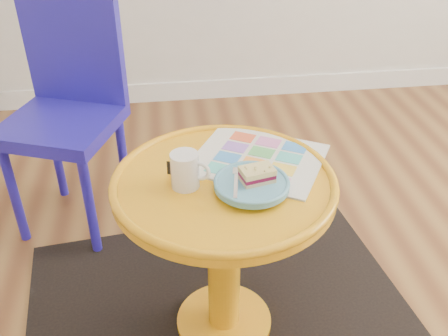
{
  "coord_description": "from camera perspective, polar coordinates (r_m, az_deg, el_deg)",
  "views": [
    {
      "loc": [
        -0.8,
        -0.95,
        1.37
      ],
      "look_at": [
        -0.64,
        0.18,
        0.63
      ],
      "focal_mm": 40.0,
      "sensor_mm": 36.0,
      "label": 1
    }
  ],
  "objects": [
    {
      "name": "newspaper",
      "position": [
        1.47,
        3.92,
        1.07
      ],
      "size": [
        0.47,
        0.45,
        0.01
      ],
      "primitive_type": "cube",
      "rotation": [
        0.0,
        0.0,
        -0.52
      ],
      "color": "silver",
      "rests_on": "side_table"
    },
    {
      "name": "side_table",
      "position": [
        1.48,
        0.0,
        -6.74
      ],
      "size": [
        0.62,
        0.62,
        0.59
      ],
      "color": "orange",
      "rests_on": "ground"
    },
    {
      "name": "cake_slice",
      "position": [
        1.32,
        3.81,
        -0.73
      ],
      "size": [
        0.1,
        0.08,
        0.04
      ],
      "rotation": [
        0.0,
        0.0,
        0.23
      ],
      "color": "#D3BC8C",
      "rests_on": "plate"
    },
    {
      "name": "room_walls",
      "position": [
        2.35,
        -11.38,
        -1.67
      ],
      "size": [
        4.0,
        4.0,
        4.0
      ],
      "color": "silver",
      "rests_on": "ground"
    },
    {
      "name": "mug",
      "position": [
        1.33,
        -4.4,
        -0.16
      ],
      "size": [
        0.11,
        0.08,
        0.1
      ],
      "rotation": [
        0.0,
        0.0,
        -0.4
      ],
      "color": "silver",
      "rests_on": "side_table"
    },
    {
      "name": "rug",
      "position": [
        1.77,
        0.0,
        -17.27
      ],
      "size": [
        1.42,
        1.24,
        0.01
      ],
      "primitive_type": "cube",
      "rotation": [
        0.0,
        0.0,
        0.11
      ],
      "color": "black",
      "rests_on": "ground"
    },
    {
      "name": "chair",
      "position": [
        2.05,
        -17.44,
        7.07
      ],
      "size": [
        0.52,
        0.52,
        0.91
      ],
      "rotation": [
        0.0,
        0.0,
        -0.37
      ],
      "color": "#2219A7",
      "rests_on": "ground"
    },
    {
      "name": "fork",
      "position": [
        1.32,
        1.39,
        -1.54
      ],
      "size": [
        0.04,
        0.14,
        0.0
      ],
      "rotation": [
        0.0,
        0.0,
        -0.19
      ],
      "color": "silver",
      "rests_on": "plate"
    },
    {
      "name": "plate",
      "position": [
        1.33,
        3.18,
        -1.9
      ],
      "size": [
        0.2,
        0.2,
        0.02
      ],
      "color": "#59A0BE",
      "rests_on": "newspaper"
    }
  ]
}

